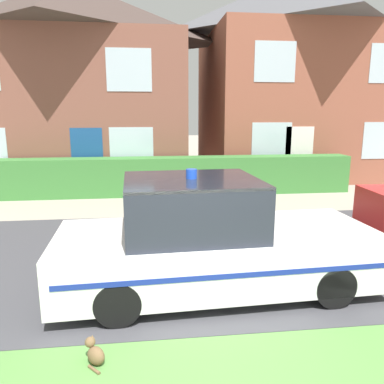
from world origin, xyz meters
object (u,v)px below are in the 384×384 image
object	(u,v)px
police_car	(210,241)
house_left	(74,81)
house_right	(295,75)
cat	(95,353)

from	to	relation	value
police_car	house_left	bearing A→B (deg)	106.67
house_right	cat	bearing A→B (deg)	-119.18
police_car	house_right	xyz separation A→B (m)	(5.39, 10.76, 3.38)
police_car	cat	distance (m)	2.22
cat	house_left	world-z (taller)	house_left
cat	house_left	xyz separation A→B (m)	(-2.19, 12.07, 3.67)
police_car	cat	xyz separation A→B (m)	(-1.47, -1.54, -0.63)
police_car	house_left	xyz separation A→B (m)	(-3.66, 10.53, 3.04)
cat	house_right	world-z (taller)	house_right
cat	house_right	xyz separation A→B (m)	(6.87, 12.29, 4.01)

